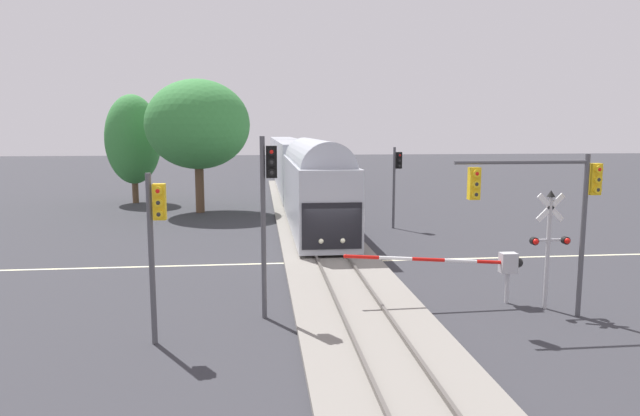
# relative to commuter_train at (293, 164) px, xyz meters

# --- Properties ---
(ground_plane) EXTENTS (220.00, 220.00, 0.00)m
(ground_plane) POSITION_rel_commuter_train_xyz_m (-0.00, -29.03, -2.73)
(ground_plane) COLOR #333338
(road_centre_stripe) EXTENTS (44.00, 0.20, 0.01)m
(road_centre_stripe) POSITION_rel_commuter_train_xyz_m (-0.00, -29.03, -2.72)
(road_centre_stripe) COLOR beige
(road_centre_stripe) RESTS_ON ground
(railway_track) EXTENTS (4.40, 80.00, 0.32)m
(railway_track) POSITION_rel_commuter_train_xyz_m (-0.00, -29.03, -2.63)
(railway_track) COLOR gray
(railway_track) RESTS_ON ground
(commuter_train) EXTENTS (3.04, 61.98, 5.16)m
(commuter_train) POSITION_rel_commuter_train_xyz_m (0.00, 0.00, 0.00)
(commuter_train) COLOR #B2B7C1
(commuter_train) RESTS_ON railway_track
(crossing_gate_near) EXTENTS (6.34, 0.40, 1.89)m
(crossing_gate_near) POSITION_rel_commuter_train_xyz_m (4.55, -35.80, -1.29)
(crossing_gate_near) COLOR #B7B7BC
(crossing_gate_near) RESTS_ON ground
(crossing_signal_mast) EXTENTS (1.36, 0.44, 4.06)m
(crossing_signal_mast) POSITION_rel_commuter_train_xyz_m (6.35, -36.56, -0.25)
(crossing_signal_mast) COLOR #B2B2B7
(crossing_signal_mast) RESTS_ON ground
(traffic_signal_median) EXTENTS (0.53, 0.38, 5.85)m
(traffic_signal_median) POSITION_rel_commuter_train_xyz_m (-3.02, -36.47, 1.18)
(traffic_signal_median) COLOR #4C4C51
(traffic_signal_median) RESTS_ON ground
(traffic_signal_near_left) EXTENTS (0.53, 0.38, 4.87)m
(traffic_signal_near_left) POSITION_rel_commuter_train_xyz_m (-6.14, -38.36, 0.54)
(traffic_signal_near_left) COLOR #4C4C51
(traffic_signal_near_left) RESTS_ON ground
(traffic_signal_far_side) EXTENTS (0.53, 0.38, 4.99)m
(traffic_signal_far_side) POSITION_rel_commuter_train_xyz_m (5.06, -20.59, 0.62)
(traffic_signal_far_side) COLOR #4C4C51
(traffic_signal_far_side) RESTS_ON ground
(traffic_signal_near_right) EXTENTS (4.78, 0.38, 5.29)m
(traffic_signal_near_right) POSITION_rel_commuter_train_xyz_m (5.77, -37.40, 1.26)
(traffic_signal_near_right) COLOR #4C4C51
(traffic_signal_near_right) RESTS_ON ground
(pine_left_background) EXTENTS (4.46, 4.46, 8.89)m
(pine_left_background) POSITION_rel_commuter_train_xyz_m (-13.52, -6.34, 2.50)
(pine_left_background) COLOR brown
(pine_left_background) RESTS_ON ground
(oak_behind_train) EXTENTS (7.47, 7.47, 9.63)m
(oak_behind_train) POSITION_rel_commuter_train_xyz_m (-7.62, -12.44, 3.66)
(oak_behind_train) COLOR brown
(oak_behind_train) RESTS_ON ground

